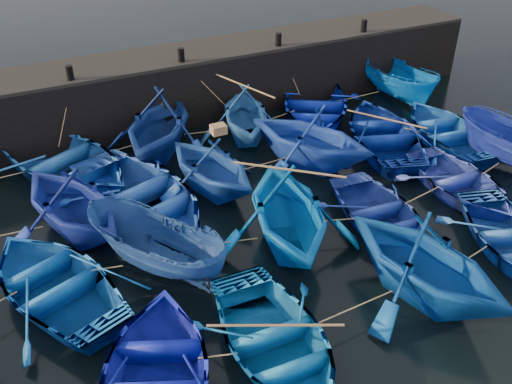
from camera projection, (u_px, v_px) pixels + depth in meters
name	position (u px, v px, depth m)	size (l,w,h in m)	color
ground	(307.00, 274.00, 15.21)	(120.00, 120.00, 0.00)	black
quay_wall	(177.00, 87.00, 22.40)	(26.00, 2.50, 2.50)	black
quay_top	(174.00, 55.00, 21.68)	(26.00, 2.50, 0.12)	black
bollard_1	(70.00, 73.00, 19.41)	(0.24, 0.24, 0.50)	black
bollard_2	(181.00, 55.00, 20.83)	(0.24, 0.24, 0.50)	black
bollard_3	(278.00, 39.00, 22.25)	(0.24, 0.24, 0.50)	black
bollard_4	(364.00, 26.00, 23.67)	(0.24, 0.24, 0.50)	black
boat_1	(64.00, 162.00, 18.93)	(4.12, 5.75, 1.19)	#1B57B4
boat_2	(158.00, 123.00, 19.94)	(3.97, 4.60, 2.42)	navy
boat_3	(245.00, 113.00, 20.95)	(3.43, 3.98, 2.09)	blue
boat_4	(315.00, 106.00, 22.57)	(3.85, 5.38, 1.12)	#061991
boat_5	(398.00, 81.00, 23.92)	(1.69, 4.48, 1.73)	#0256B0
boat_7	(72.00, 201.00, 16.01)	(3.83, 4.45, 2.34)	navy
boat_8	(140.00, 196.00, 17.25)	(4.11, 5.74, 1.19)	blue
boat_9	(211.00, 165.00, 17.91)	(3.40, 3.95, 2.08)	#194697
boat_10	(310.00, 136.00, 19.20)	(3.89, 4.52, 2.38)	#193FB0
boat_11	(384.00, 133.00, 20.72)	(3.73, 5.21, 1.08)	navy
boat_12	(449.00, 130.00, 21.00)	(3.42, 4.79, 0.99)	blue
boat_14	(55.00, 282.00, 14.20)	(3.51, 4.90, 1.02)	#094791
boat_15	(155.00, 248.00, 14.82)	(1.61, 4.28, 1.65)	navy
boat_16	(287.00, 209.00, 15.53)	(4.08, 4.73, 2.49)	blue
boat_17	(380.00, 214.00, 16.72)	(3.05, 4.27, 0.89)	navy
boat_18	(461.00, 183.00, 18.12)	(3.08, 4.30, 0.89)	#2C3FAF
boat_21	(157.00, 375.00, 11.87)	(3.47, 4.85, 1.01)	#091295
boat_22	(275.00, 342.00, 12.64)	(3.35, 4.68, 0.97)	#0C63AF
boat_23	(426.00, 260.00, 13.83)	(3.98, 4.61, 2.43)	#094694
wooden_crate	(219.00, 129.00, 17.36)	(0.46, 0.36, 0.28)	#946840
mooring_ropes	(223.00, 163.00, 18.33)	(18.34, 11.71, 2.10)	tan
loose_oars	(302.00, 158.00, 16.98)	(10.27, 11.81, 1.58)	#99724C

